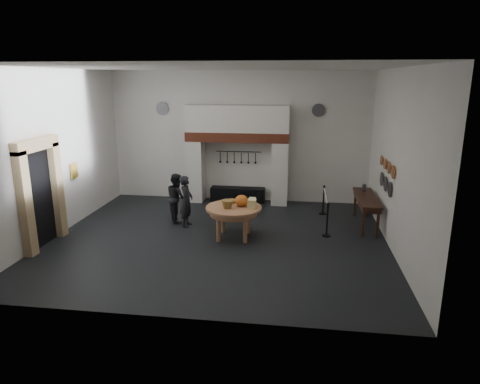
# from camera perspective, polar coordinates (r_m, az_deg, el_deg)

# --- Properties ---
(floor) EXTENTS (9.00, 8.00, 0.02)m
(floor) POSITION_cam_1_polar(r_m,az_deg,el_deg) (11.72, -2.89, -6.27)
(floor) COLOR black
(floor) RESTS_ON ground
(ceiling) EXTENTS (9.00, 8.00, 0.02)m
(ceiling) POSITION_cam_1_polar(r_m,az_deg,el_deg) (10.93, -3.21, 16.29)
(ceiling) COLOR silver
(ceiling) RESTS_ON wall_back
(wall_back) EXTENTS (9.00, 0.02, 4.50)m
(wall_back) POSITION_cam_1_polar(r_m,az_deg,el_deg) (15.01, -0.17, 7.34)
(wall_back) COLOR silver
(wall_back) RESTS_ON floor
(wall_front) EXTENTS (9.00, 0.02, 4.50)m
(wall_front) POSITION_cam_1_polar(r_m,az_deg,el_deg) (7.32, -8.89, -1.03)
(wall_front) COLOR silver
(wall_front) RESTS_ON floor
(wall_left) EXTENTS (0.02, 8.00, 4.50)m
(wall_left) POSITION_cam_1_polar(r_m,az_deg,el_deg) (12.74, -23.42, 4.73)
(wall_left) COLOR silver
(wall_left) RESTS_ON floor
(wall_right) EXTENTS (0.02, 8.00, 4.50)m
(wall_right) POSITION_cam_1_polar(r_m,az_deg,el_deg) (11.18, 20.30, 3.77)
(wall_right) COLOR silver
(wall_right) RESTS_ON floor
(chimney_pier_left) EXTENTS (0.55, 0.70, 2.15)m
(chimney_pier_left) POSITION_cam_1_polar(r_m,az_deg,el_deg) (15.14, -5.89, 2.82)
(chimney_pier_left) COLOR silver
(chimney_pier_left) RESTS_ON floor
(chimney_pier_right) EXTENTS (0.55, 0.70, 2.15)m
(chimney_pier_right) POSITION_cam_1_polar(r_m,az_deg,el_deg) (14.74, 5.34, 2.49)
(chimney_pier_right) COLOR silver
(chimney_pier_right) RESTS_ON floor
(hearth_brick_band) EXTENTS (3.50, 0.72, 0.32)m
(hearth_brick_band) POSITION_cam_1_polar(r_m,az_deg,el_deg) (14.66, -0.36, 7.39)
(hearth_brick_band) COLOR #9E442B
(hearth_brick_band) RESTS_ON chimney_pier_left
(chimney_hood) EXTENTS (3.50, 0.70, 0.90)m
(chimney_hood) POSITION_cam_1_polar(r_m,az_deg,el_deg) (14.59, -0.36, 9.77)
(chimney_hood) COLOR silver
(chimney_hood) RESTS_ON hearth_brick_band
(iron_range) EXTENTS (1.90, 0.45, 0.50)m
(iron_range) POSITION_cam_1_polar(r_m,az_deg,el_deg) (15.13, -0.31, -0.33)
(iron_range) COLOR black
(iron_range) RESTS_ON floor
(utensil_rail) EXTENTS (1.60, 0.02, 0.02)m
(utensil_rail) POSITION_cam_1_polar(r_m,az_deg,el_deg) (15.00, -0.21, 5.41)
(utensil_rail) COLOR black
(utensil_rail) RESTS_ON wall_back
(door_recess) EXTENTS (0.04, 1.10, 2.50)m
(door_recess) POSITION_cam_1_polar(r_m,az_deg,el_deg) (12.10, -25.21, -0.82)
(door_recess) COLOR black
(door_recess) RESTS_ON floor
(door_jamb_near) EXTENTS (0.22, 0.30, 2.60)m
(door_jamb_near) POSITION_cam_1_polar(r_m,az_deg,el_deg) (11.48, -26.71, -1.53)
(door_jamb_near) COLOR tan
(door_jamb_near) RESTS_ON floor
(door_jamb_far) EXTENTS (0.22, 0.30, 2.60)m
(door_jamb_far) POSITION_cam_1_polar(r_m,az_deg,el_deg) (12.61, -23.20, 0.24)
(door_jamb_far) COLOR tan
(door_jamb_far) RESTS_ON floor
(door_lintel) EXTENTS (0.22, 1.70, 0.30)m
(door_lintel) POSITION_cam_1_polar(r_m,az_deg,el_deg) (11.78, -25.59, 5.73)
(door_lintel) COLOR tan
(door_lintel) RESTS_ON door_jamb_near
(wall_plaque) EXTENTS (0.05, 0.34, 0.44)m
(wall_plaque) POSITION_cam_1_polar(r_m,az_deg,el_deg) (13.50, -21.24, 2.66)
(wall_plaque) COLOR gold
(wall_plaque) RESTS_ON wall_left
(work_table) EXTENTS (1.92, 1.92, 0.07)m
(work_table) POSITION_cam_1_polar(r_m,az_deg,el_deg) (11.56, -0.85, -2.15)
(work_table) COLOR tan
(work_table) RESTS_ON floor
(pumpkin) EXTENTS (0.36, 0.36, 0.31)m
(pumpkin) POSITION_cam_1_polar(r_m,az_deg,el_deg) (11.57, 0.20, -1.15)
(pumpkin) COLOR orange
(pumpkin) RESTS_ON work_table
(cheese_block_big) EXTENTS (0.22, 0.22, 0.24)m
(cheese_block_big) POSITION_cam_1_polar(r_m,az_deg,el_deg) (11.41, 1.60, -1.58)
(cheese_block_big) COLOR #EAD68B
(cheese_block_big) RESTS_ON work_table
(cheese_block_small) EXTENTS (0.18, 0.18, 0.20)m
(cheese_block_small) POSITION_cam_1_polar(r_m,az_deg,el_deg) (11.70, 1.66, -1.26)
(cheese_block_small) COLOR #F0EB8F
(cheese_block_small) RESTS_ON work_table
(wicker_basket) EXTENTS (0.41, 0.41, 0.22)m
(wicker_basket) POSITION_cam_1_polar(r_m,az_deg,el_deg) (11.40, -1.71, -1.65)
(wicker_basket) COLOR olive
(wicker_basket) RESTS_ON work_table
(bread_loaf) EXTENTS (0.31, 0.18, 0.13)m
(bread_loaf) POSITION_cam_1_polar(r_m,az_deg,el_deg) (11.88, -1.07, -1.18)
(bread_loaf) COLOR #A8743B
(bread_loaf) RESTS_ON work_table
(visitor_near) EXTENTS (0.37, 0.56, 1.52)m
(visitor_near) POSITION_cam_1_polar(r_m,az_deg,el_deg) (12.57, -7.16, -1.24)
(visitor_near) COLOR black
(visitor_near) RESTS_ON floor
(visitor_far) EXTENTS (0.85, 0.91, 1.49)m
(visitor_far) POSITION_cam_1_polar(r_m,az_deg,el_deg) (13.05, -8.41, -0.74)
(visitor_far) COLOR black
(visitor_far) RESTS_ON floor
(side_table) EXTENTS (0.55, 2.20, 0.06)m
(side_table) POSITION_cam_1_polar(r_m,az_deg,el_deg) (12.99, 16.55, -0.72)
(side_table) COLOR #3B2015
(side_table) RESTS_ON floor
(pewter_jug) EXTENTS (0.12, 0.12, 0.22)m
(pewter_jug) POSITION_cam_1_polar(r_m,az_deg,el_deg) (13.53, 16.23, 0.53)
(pewter_jug) COLOR #434348
(pewter_jug) RESTS_ON side_table
(copper_pan_a) EXTENTS (0.03, 0.34, 0.34)m
(copper_pan_a) POSITION_cam_1_polar(r_m,az_deg,el_deg) (11.42, 19.76, 2.50)
(copper_pan_a) COLOR #C6662D
(copper_pan_a) RESTS_ON wall_right
(copper_pan_b) EXTENTS (0.03, 0.32, 0.32)m
(copper_pan_b) POSITION_cam_1_polar(r_m,az_deg,el_deg) (11.95, 19.25, 3.06)
(copper_pan_b) COLOR #C6662D
(copper_pan_b) RESTS_ON wall_right
(copper_pan_c) EXTENTS (0.03, 0.30, 0.30)m
(copper_pan_c) POSITION_cam_1_polar(r_m,az_deg,el_deg) (12.48, 18.77, 3.58)
(copper_pan_c) COLOR #C6662D
(copper_pan_c) RESTS_ON wall_right
(copper_pan_d) EXTENTS (0.03, 0.28, 0.28)m
(copper_pan_d) POSITION_cam_1_polar(r_m,az_deg,el_deg) (13.01, 18.34, 4.06)
(copper_pan_d) COLOR #C6662D
(copper_pan_d) RESTS_ON wall_right
(pewter_plate_left) EXTENTS (0.03, 0.40, 0.40)m
(pewter_plate_left) POSITION_cam_1_polar(r_m,az_deg,el_deg) (11.72, 19.36, 0.32)
(pewter_plate_left) COLOR #4C4C51
(pewter_plate_left) RESTS_ON wall_right
(pewter_plate_mid) EXTENTS (0.03, 0.40, 0.40)m
(pewter_plate_mid) POSITION_cam_1_polar(r_m,az_deg,el_deg) (12.29, 18.83, 1.02)
(pewter_plate_mid) COLOR #4C4C51
(pewter_plate_mid) RESTS_ON wall_right
(pewter_plate_right) EXTENTS (0.03, 0.40, 0.40)m
(pewter_plate_right) POSITION_cam_1_polar(r_m,az_deg,el_deg) (12.87, 18.35, 1.66)
(pewter_plate_right) COLOR #4C4C51
(pewter_plate_right) RESTS_ON wall_right
(pewter_plate_back_left) EXTENTS (0.44, 0.03, 0.44)m
(pewter_plate_back_left) POSITION_cam_1_polar(r_m,az_deg,el_deg) (15.48, -10.32, 10.87)
(pewter_plate_back_left) COLOR #4C4C51
(pewter_plate_back_left) RESTS_ON wall_back
(pewter_plate_back_right) EXTENTS (0.44, 0.03, 0.44)m
(pewter_plate_back_right) POSITION_cam_1_polar(r_m,az_deg,el_deg) (14.74, 10.44, 10.67)
(pewter_plate_back_right) COLOR #4C4C51
(pewter_plate_back_right) RESTS_ON wall_back
(barrier_post_near) EXTENTS (0.05, 0.05, 0.90)m
(barrier_post_near) POSITION_cam_1_polar(r_m,az_deg,el_deg) (12.01, 11.55, -3.76)
(barrier_post_near) COLOR black
(barrier_post_near) RESTS_ON floor
(barrier_post_far) EXTENTS (0.05, 0.05, 0.90)m
(barrier_post_far) POSITION_cam_1_polar(r_m,az_deg,el_deg) (13.92, 11.07, -1.13)
(barrier_post_far) COLOR black
(barrier_post_far) RESTS_ON floor
(barrier_rope) EXTENTS (0.04, 2.00, 0.04)m
(barrier_rope) POSITION_cam_1_polar(r_m,az_deg,el_deg) (12.85, 11.38, -0.64)
(barrier_rope) COLOR beige
(barrier_rope) RESTS_ON barrier_post_near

